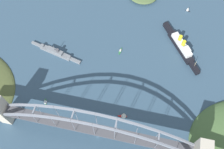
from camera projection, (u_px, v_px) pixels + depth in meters
name	position (u px, v px, depth m)	size (l,w,h in m)	color
ground_plane	(97.00, 137.00, 286.83)	(1400.00, 1400.00, 0.00)	#334C60
harbor_arch_bridge	(96.00, 130.00, 261.94)	(277.14, 15.79, 64.36)	#BCB29E
ocean_liner	(181.00, 46.00, 340.67)	(56.86, 77.81, 19.43)	black
naval_cruiser	(56.00, 52.00, 338.97)	(75.95, 21.45, 17.20)	slate
small_boat_0	(188.00, 9.00, 375.01)	(7.01, 4.71, 7.86)	black
small_boat_1	(124.00, 115.00, 293.56)	(11.08, 6.87, 12.04)	#B2231E
small_boat_3	(120.00, 51.00, 342.51)	(3.58, 11.37, 2.04)	#2D6B3D
small_boat_4	(45.00, 101.00, 303.82)	(5.85, 7.95, 7.71)	#2D6B3D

